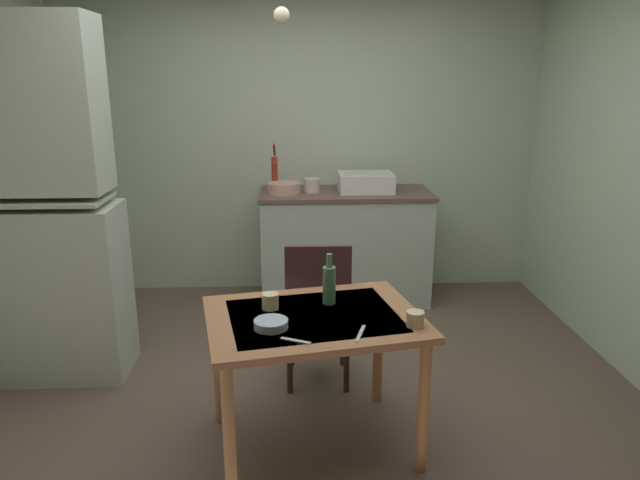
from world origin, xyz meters
The scene contains 17 objects.
ground_plane centered at (0.00, 0.00, 0.00)m, with size 5.04×5.04×0.00m, color brown.
wall_back centered at (0.00, 1.96, 1.28)m, with size 4.14×0.10×2.56m, color #B5C8AE.
hutch_cabinet centered at (-1.57, 0.39, 1.02)m, with size 0.86×0.45×2.19m.
counter_cabinet centered at (0.35, 1.59, 0.47)m, with size 1.40×0.64×0.93m.
sink_basin centered at (0.52, 1.59, 1.01)m, with size 0.44×0.34×0.15m.
hand_pump centered at (-0.22, 1.64, 1.10)m, with size 0.05×0.27×0.39m.
mixing_bowl_counter centered at (-0.15, 1.54, 0.98)m, with size 0.27×0.27×0.09m, color tan.
stoneware_crock centered at (0.08, 1.58, 0.99)m, with size 0.14×0.14×0.11m, color beige.
dining_table centered at (0.02, -0.45, 0.62)m, with size 1.16×0.95×0.72m.
chair_far_side centered at (0.06, 0.16, 0.49)m, with size 0.41×0.41×0.93m.
serving_bowl_wide centered at (-0.18, -0.59, 0.74)m, with size 0.16×0.16×0.04m, color #9EB2C6.
teacup_mint centered at (0.49, -0.60, 0.76)m, with size 0.08×0.08×0.07m, color beige.
mug_tall centered at (-0.20, -0.36, 0.76)m, with size 0.08×0.08×0.08m, color beige.
glass_bottle centered at (0.10, -0.30, 0.83)m, with size 0.07×0.07×0.26m.
table_knife centered at (0.22, -0.67, 0.72)m, with size 0.18×0.02×0.01m, color silver.
teaspoon_near_bowl centered at (-0.07, -0.73, 0.72)m, with size 0.14×0.02×0.01m, color beige.
pendant_bulb centered at (-0.12, -0.01, 2.14)m, with size 0.08×0.08×0.08m, color #F9EFCC.
Camera 1 is at (-0.07, -3.07, 1.85)m, focal length 32.58 mm.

